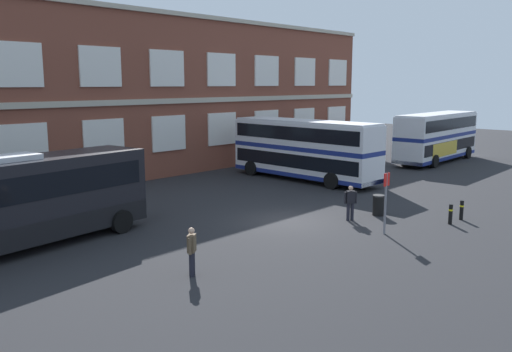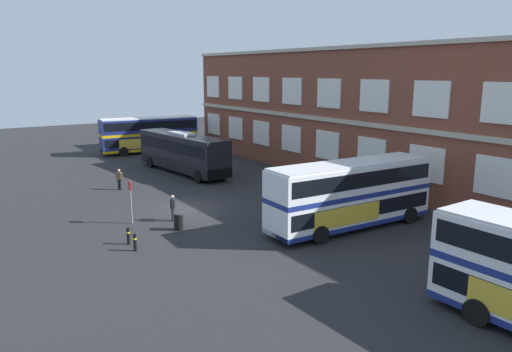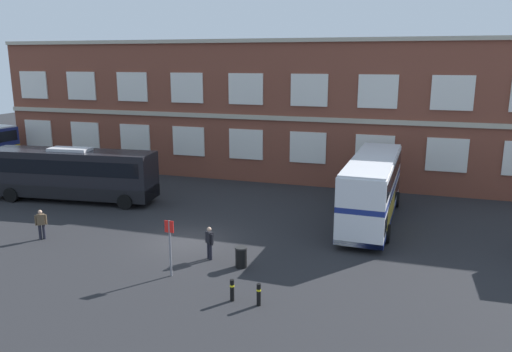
{
  "view_description": "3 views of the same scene",
  "coord_description": "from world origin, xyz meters",
  "px_view_note": "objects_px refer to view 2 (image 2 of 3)",
  "views": [
    {
      "loc": [
        -19.19,
        -15.7,
        6.5
      ],
      "look_at": [
        -0.38,
        1.78,
        2.05
      ],
      "focal_mm": 37.49,
      "sensor_mm": 36.0,
      "label": 1
    },
    {
      "loc": [
        29.85,
        -13.97,
        9.39
      ],
      "look_at": [
        2.2,
        4.29,
        2.18
      ],
      "focal_mm": 34.06,
      "sensor_mm": 36.0,
      "label": 2
    },
    {
      "loc": [
        11.43,
        -23.62,
        9.86
      ],
      "look_at": [
        3.48,
        1.57,
        3.59
      ],
      "focal_mm": 34.81,
      "sensor_mm": 36.0,
      "label": 3
    }
  ],
  "objects_px": {
    "station_litter_bin": "(179,221)",
    "safety_bollard_west": "(128,236)",
    "waiting_passenger": "(119,178)",
    "double_decker_middle": "(351,194)",
    "touring_coach": "(183,153)",
    "second_passenger": "(173,207)",
    "safety_bollard_east": "(135,242)",
    "bus_stand_flag": "(131,198)",
    "double_decker_near": "(149,134)"
  },
  "relations": [
    {
      "from": "double_decker_near",
      "to": "second_passenger",
      "type": "distance_m",
      "value": 27.56
    },
    {
      "from": "second_passenger",
      "to": "safety_bollard_east",
      "type": "relative_size",
      "value": 1.79
    },
    {
      "from": "second_passenger",
      "to": "station_litter_bin",
      "type": "height_order",
      "value": "second_passenger"
    },
    {
      "from": "bus_stand_flag",
      "to": "safety_bollard_west",
      "type": "bearing_deg",
      "value": -22.0
    },
    {
      "from": "waiting_passenger",
      "to": "double_decker_near",
      "type": "bearing_deg",
      "value": 151.19
    },
    {
      "from": "double_decker_middle",
      "to": "safety_bollard_west",
      "type": "relative_size",
      "value": 11.67
    },
    {
      "from": "touring_coach",
      "to": "waiting_passenger",
      "type": "height_order",
      "value": "touring_coach"
    },
    {
      "from": "safety_bollard_west",
      "to": "bus_stand_flag",
      "type": "bearing_deg",
      "value": 158.0
    },
    {
      "from": "waiting_passenger",
      "to": "safety_bollard_east",
      "type": "height_order",
      "value": "waiting_passenger"
    },
    {
      "from": "waiting_passenger",
      "to": "double_decker_middle",
      "type": "bearing_deg",
      "value": 26.42
    },
    {
      "from": "waiting_passenger",
      "to": "bus_stand_flag",
      "type": "bearing_deg",
      "value": -13.61
    },
    {
      "from": "second_passenger",
      "to": "station_litter_bin",
      "type": "xyz_separation_m",
      "value": [
        1.84,
        -0.46,
        -0.41
      ]
    },
    {
      "from": "double_decker_middle",
      "to": "bus_stand_flag",
      "type": "xyz_separation_m",
      "value": [
        -8.16,
        -10.79,
        -0.51
      ]
    },
    {
      "from": "bus_stand_flag",
      "to": "station_litter_bin",
      "type": "distance_m",
      "value": 3.56
    },
    {
      "from": "touring_coach",
      "to": "bus_stand_flag",
      "type": "height_order",
      "value": "touring_coach"
    },
    {
      "from": "double_decker_middle",
      "to": "second_passenger",
      "type": "relative_size",
      "value": 6.52
    },
    {
      "from": "bus_stand_flag",
      "to": "double_decker_near",
      "type": "bearing_deg",
      "value": 156.32
    },
    {
      "from": "double_decker_middle",
      "to": "safety_bollard_east",
      "type": "distance_m",
      "value": 12.85
    },
    {
      "from": "touring_coach",
      "to": "waiting_passenger",
      "type": "relative_size",
      "value": 7.18
    },
    {
      "from": "second_passenger",
      "to": "bus_stand_flag",
      "type": "xyz_separation_m",
      "value": [
        -0.94,
        -2.38,
        0.7
      ]
    },
    {
      "from": "bus_stand_flag",
      "to": "safety_bollard_west",
      "type": "distance_m",
      "value": 4.0
    },
    {
      "from": "bus_stand_flag",
      "to": "safety_bollard_west",
      "type": "xyz_separation_m",
      "value": [
        3.55,
        -1.43,
        -1.14
      ]
    },
    {
      "from": "double_decker_middle",
      "to": "second_passenger",
      "type": "height_order",
      "value": "double_decker_middle"
    },
    {
      "from": "touring_coach",
      "to": "station_litter_bin",
      "type": "relative_size",
      "value": 11.85
    },
    {
      "from": "waiting_passenger",
      "to": "station_litter_bin",
      "type": "relative_size",
      "value": 1.65
    },
    {
      "from": "station_litter_bin",
      "to": "safety_bollard_west",
      "type": "distance_m",
      "value": 3.45
    },
    {
      "from": "bus_stand_flag",
      "to": "safety_bollard_east",
      "type": "distance_m",
      "value": 5.08
    },
    {
      "from": "second_passenger",
      "to": "station_litter_bin",
      "type": "distance_m",
      "value": 1.94
    },
    {
      "from": "second_passenger",
      "to": "double_decker_middle",
      "type": "bearing_deg",
      "value": 49.33
    },
    {
      "from": "double_decker_near",
      "to": "safety_bollard_west",
      "type": "height_order",
      "value": "double_decker_near"
    },
    {
      "from": "waiting_passenger",
      "to": "station_litter_bin",
      "type": "bearing_deg",
      "value": -1.35
    },
    {
      "from": "touring_coach",
      "to": "double_decker_near",
      "type": "bearing_deg",
      "value": 172.37
    },
    {
      "from": "double_decker_middle",
      "to": "station_litter_bin",
      "type": "relative_size",
      "value": 10.76
    },
    {
      "from": "double_decker_middle",
      "to": "waiting_passenger",
      "type": "bearing_deg",
      "value": -153.58
    },
    {
      "from": "waiting_passenger",
      "to": "safety_bollard_west",
      "type": "distance_m",
      "value": 13.18
    },
    {
      "from": "bus_stand_flag",
      "to": "safety_bollard_west",
      "type": "relative_size",
      "value": 2.84
    },
    {
      "from": "double_decker_near",
      "to": "station_litter_bin",
      "type": "xyz_separation_m",
      "value": [
        27.97,
        -9.13,
        -1.63
      ]
    },
    {
      "from": "station_litter_bin",
      "to": "safety_bollard_west",
      "type": "height_order",
      "value": "station_litter_bin"
    },
    {
      "from": "double_decker_middle",
      "to": "bus_stand_flag",
      "type": "bearing_deg",
      "value": -127.11
    },
    {
      "from": "waiting_passenger",
      "to": "safety_bollard_east",
      "type": "relative_size",
      "value": 1.79
    },
    {
      "from": "second_passenger",
      "to": "safety_bollard_west",
      "type": "height_order",
      "value": "second_passenger"
    },
    {
      "from": "station_litter_bin",
      "to": "safety_bollard_east",
      "type": "distance_m",
      "value": 3.92
    },
    {
      "from": "double_decker_near",
      "to": "safety_bollard_west",
      "type": "relative_size",
      "value": 11.82
    },
    {
      "from": "double_decker_near",
      "to": "touring_coach",
      "type": "xyz_separation_m",
      "value": [
        12.77,
        -1.71,
        -0.24
      ]
    },
    {
      "from": "double_decker_middle",
      "to": "second_passenger",
      "type": "xyz_separation_m",
      "value": [
        -7.22,
        -8.41,
        -1.22
      ]
    },
    {
      "from": "safety_bollard_west",
      "to": "safety_bollard_east",
      "type": "height_order",
      "value": "same"
    },
    {
      "from": "double_decker_middle",
      "to": "safety_bollard_west",
      "type": "xyz_separation_m",
      "value": [
        -4.61,
        -12.23,
        -1.66
      ]
    },
    {
      "from": "safety_bollard_east",
      "to": "bus_stand_flag",
      "type": "bearing_deg",
      "value": 162.61
    },
    {
      "from": "double_decker_near",
      "to": "waiting_passenger",
      "type": "height_order",
      "value": "double_decker_near"
    },
    {
      "from": "double_decker_middle",
      "to": "touring_coach",
      "type": "relative_size",
      "value": 0.91
    }
  ]
}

